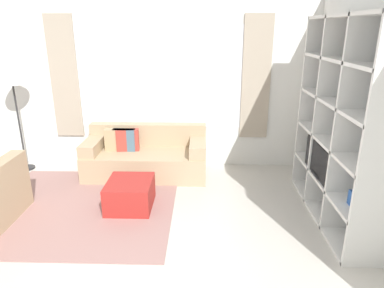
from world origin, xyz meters
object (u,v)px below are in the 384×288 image
object	(u,v)px
floor_lamp	(12,81)
ottoman	(130,194)
shelving_unit	(343,125)
couch_main	(145,156)

from	to	relation	value
floor_lamp	ottoman	bearing A→B (deg)	-31.71
shelving_unit	couch_main	world-z (taller)	shelving_unit
shelving_unit	floor_lamp	distance (m)	4.67
ottoman	floor_lamp	bearing A→B (deg)	148.29
couch_main	floor_lamp	bearing A→B (deg)	175.90
shelving_unit	ottoman	size ratio (longest dim) A/B	3.77
shelving_unit	floor_lamp	world-z (taller)	shelving_unit
shelving_unit	ottoman	bearing A→B (deg)	177.23
couch_main	floor_lamp	world-z (taller)	floor_lamp
shelving_unit	couch_main	distance (m)	2.88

